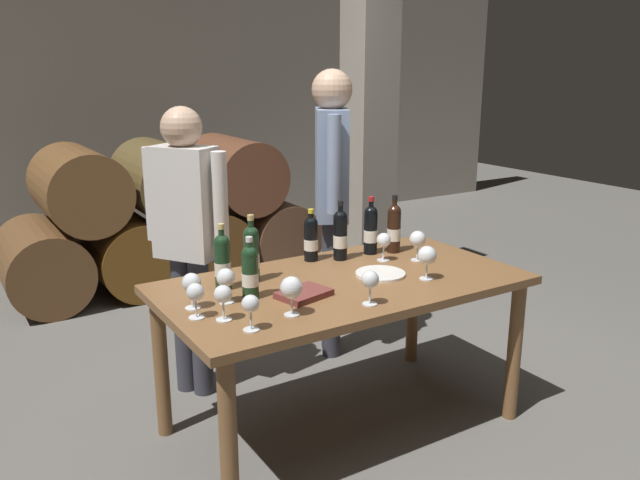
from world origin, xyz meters
The scene contains 26 objects.
ground_plane centered at (0.00, 0.00, 0.00)m, with size 14.00×14.00×0.00m, color #66635E.
cellar_back_wall centered at (0.00, 4.20, 1.40)m, with size 10.00×0.24×2.80m, color gray.
barrel_stack centered at (0.00, 2.60, 0.53)m, with size 2.49×0.90×1.15m.
stone_pillar centered at (1.30, 1.60, 1.30)m, with size 0.32×0.32×2.60m, color gray.
dining_table centered at (0.00, 0.00, 0.67)m, with size 1.70×0.90×0.76m.
wine_bottle_0 centered at (-0.47, 0.01, 0.88)m, with size 0.07×0.07×0.27m.
wine_bottle_1 centered at (-0.36, 0.21, 0.90)m, with size 0.07×0.07×0.32m.
wine_bottle_2 centered at (0.50, 0.25, 0.89)m, with size 0.07×0.07×0.31m.
wine_bottle_3 centered at (0.04, 0.35, 0.88)m, with size 0.07×0.07×0.27m.
wine_bottle_4 centered at (-0.52, 0.18, 0.89)m, with size 0.07×0.07×0.30m.
wine_bottle_5 centered at (0.18, 0.29, 0.89)m, with size 0.07×0.07×0.31m.
wine_bottle_6 centered at (0.37, 0.29, 0.89)m, with size 0.07×0.07×0.31m.
wine_glass_0 centered at (0.35, 0.15, 0.86)m, with size 0.07×0.07×0.15m.
wine_glass_1 centered at (-0.67, -0.16, 0.86)m, with size 0.07×0.07×0.15m.
wine_glass_2 centered at (0.50, 0.06, 0.87)m, with size 0.08×0.08×0.16m.
wine_glass_3 centered at (-0.73, 0.03, 0.87)m, with size 0.08×0.08×0.15m.
wine_glass_4 centered at (-0.08, -0.32, 0.87)m, with size 0.08×0.08×0.15m.
wine_glass_5 centered at (-0.42, -0.25, 0.88)m, with size 0.09×0.09×0.16m.
wine_glass_6 centered at (-0.75, -0.08, 0.86)m, with size 0.07×0.07×0.15m.
wine_glass_7 centered at (-0.58, 0.02, 0.87)m, with size 0.08×0.08×0.15m.
wine_glass_8 centered at (0.34, -0.19, 0.87)m, with size 0.09×0.09×0.16m.
wine_glass_9 centered at (-0.62, -0.30, 0.86)m, with size 0.07×0.07×0.14m.
tasting_notebook centered at (-0.27, -0.09, 0.77)m, with size 0.22×0.16×0.03m, color brown.
serving_plate centered at (0.20, -0.03, 0.77)m, with size 0.24×0.24×0.01m, color white.
sommelier_presenting centered at (0.42, 0.75, 1.04)m, with size 0.31×0.44×1.72m.
taster_seated_left centered at (-0.48, 0.72, 0.92)m, with size 0.33×0.42×1.54m.
Camera 1 is at (-1.60, -2.38, 1.74)m, focal length 36.29 mm.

